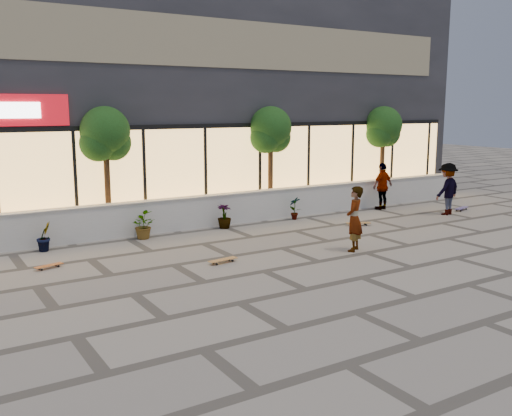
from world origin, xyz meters
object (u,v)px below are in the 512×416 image
skater_right_near (383,186)px  skater_right_far (447,189)px  tree_mideast (271,132)px  skateboard_right_near (358,223)px  tree_midwest (105,137)px  skater_center (354,219)px  skateboard_left (49,266)px  skateboard_center (223,260)px  tree_east (383,129)px  skateboard_right_far (462,208)px

skater_right_near → skater_right_far: (1.24, -2.03, 0.05)m
tree_mideast → skateboard_right_near: bearing=-66.4°
skater_right_far → tree_midwest: bearing=-26.2°
skater_center → tree_midwest: bearing=-84.6°
tree_mideast → skateboard_left: tree_mideast is taller
skater_right_far → skateboard_center: skater_right_far is taller
skater_right_far → skateboard_left: skater_right_far is taller
tree_east → skateboard_center: (-10.14, -4.89, -2.91)m
tree_midwest → skateboard_right_far: (12.63, -3.17, -2.90)m
tree_midwest → tree_east: size_ratio=1.00×
tree_mideast → skater_right_far: (5.45, -3.43, -2.04)m
tree_midwest → skateboard_center: (1.36, -4.89, -2.91)m
skateboard_center → skateboard_right_far: size_ratio=0.91×
skateboard_center → skateboard_right_near: bearing=8.3°
skater_right_near → skateboard_right_near: 3.44m
skater_right_far → tree_east: bearing=-100.3°
skater_right_near → skateboard_right_far: (2.42, -1.77, -0.81)m
skater_right_far → skateboard_right_far: bearing=-177.3°
skateboard_right_near → skater_center: bearing=-107.7°
skateboard_right_far → skateboard_right_near: bearing=164.1°
tree_midwest → tree_east: (11.50, 0.00, 0.00)m
skater_right_far → skateboard_right_far: (1.18, 0.26, -0.86)m
tree_midwest → skateboard_right_far: size_ratio=4.38×
tree_east → skater_center: bearing=-138.8°
tree_midwest → skater_center: tree_midwest is taller
tree_mideast → skateboard_right_near: size_ratio=4.80×
tree_mideast → tree_midwest: bearing=180.0°
tree_midwest → tree_east: same height
skateboard_left → skateboard_right_near: (9.89, -0.13, 0.01)m
skateboard_right_near → skater_right_near: bearing=59.1°
skater_right_far → skateboard_center: 10.23m
skater_right_far → skateboard_right_far: 1.48m
skater_center → skateboard_center: bearing=-48.3°
skateboard_center → tree_east: bearing=18.5°
skateboard_center → skateboard_right_near: size_ratio=1.00×
tree_mideast → skater_right_near: size_ratio=2.19×
skateboard_right_near → skater_right_far: bearing=23.2°
tree_midwest → skater_center: (5.00, -5.69, -2.09)m
skateboard_left → tree_east: bearing=-2.7°
skater_center → skateboard_left: size_ratio=2.48×
tree_mideast → skateboard_left: size_ratio=5.43×
skateboard_center → skater_center: bearing=-19.6°
tree_midwest → skateboard_right_near: bearing=-23.5°
tree_east → skater_right_near: bearing=-132.6°
skater_center → skater_right_near: 6.75m
skateboard_left → skateboard_right_near: size_ratio=0.88×
skateboard_right_near → skateboard_center: bearing=-138.1°
tree_midwest → skateboard_left: bearing=-128.9°
tree_east → skateboard_right_near: size_ratio=4.80×
tree_east → skateboard_center: tree_east is taller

